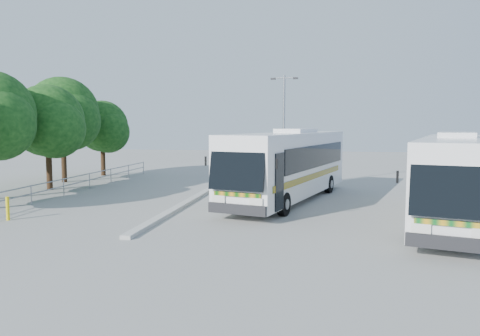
% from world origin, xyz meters
% --- Properties ---
extents(ground, '(100.00, 100.00, 0.00)m').
position_xyz_m(ground, '(0.00, 0.00, 0.00)').
color(ground, gray).
rests_on(ground, ground).
extents(kerb_divider, '(0.40, 16.00, 0.15)m').
position_xyz_m(kerb_divider, '(-2.30, 2.00, 0.07)').
color(kerb_divider, '#B2B2AD').
rests_on(kerb_divider, ground).
extents(railing, '(0.06, 22.00, 1.00)m').
position_xyz_m(railing, '(-10.00, 4.00, 0.74)').
color(railing, gray).
rests_on(railing, ground).
extents(tree_far_c, '(4.97, 4.69, 6.49)m').
position_xyz_m(tree_far_c, '(-12.12, 5.10, 4.26)').
color(tree_far_c, '#382314').
rests_on(tree_far_c, ground).
extents(tree_far_d, '(5.62, 5.30, 7.33)m').
position_xyz_m(tree_far_d, '(-13.31, 8.80, 4.82)').
color(tree_far_d, '#382314').
rests_on(tree_far_d, ground).
extents(tree_far_e, '(4.54, 4.28, 5.92)m').
position_xyz_m(tree_far_e, '(-12.63, 13.30, 3.89)').
color(tree_far_e, '#382314').
rests_on(tree_far_e, ground).
extents(coach_main, '(5.91, 13.21, 3.61)m').
position_xyz_m(coach_main, '(2.76, 3.58, 1.98)').
color(coach_main, white).
rests_on(coach_main, ground).
extents(coach_adjacent, '(5.73, 12.87, 3.51)m').
position_xyz_m(coach_adjacent, '(9.89, -0.81, 1.92)').
color(coach_adjacent, white).
rests_on(coach_adjacent, ground).
extents(lamppost, '(1.76, 0.34, 7.18)m').
position_xyz_m(lamppost, '(2.00, 8.95, 3.96)').
color(lamppost, gray).
rests_on(lamppost, ground).
extents(bollard, '(0.17, 0.17, 1.01)m').
position_xyz_m(bollard, '(-8.58, -3.71, 0.51)').
color(bollard, yellow).
rests_on(bollard, ground).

